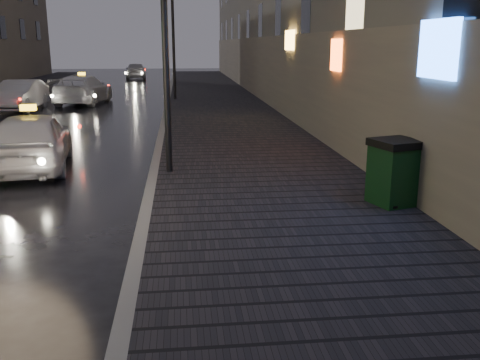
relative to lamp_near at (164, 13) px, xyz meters
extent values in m
cube|color=black|center=(2.05, 15.00, -3.41)|extent=(4.60, 58.00, 0.15)
cube|color=slate|center=(-0.35, 15.00, -3.41)|extent=(0.20, 58.00, 0.15)
cylinder|color=black|center=(0.00, 0.00, -0.84)|extent=(0.14, 0.14, 5.00)
cylinder|color=black|center=(0.00, 16.00, -0.84)|extent=(0.14, 0.14, 5.00)
cube|color=black|center=(3.95, -2.90, -2.83)|extent=(0.86, 0.86, 1.01)
cube|color=black|center=(3.95, -2.90, -2.26)|extent=(0.93, 0.93, 0.13)
imported|color=silver|center=(-3.21, 1.20, -2.80)|extent=(2.17, 4.24, 1.38)
imported|color=#A9A8B1|center=(-6.75, 13.04, -2.83)|extent=(1.64, 4.10, 1.33)
imported|color=white|center=(-4.48, 15.56, -2.79)|extent=(2.54, 4.99, 1.39)
imported|color=#9A9AA1|center=(-3.36, 34.24, -2.80)|extent=(1.88, 4.12, 1.37)
camera|label=1|loc=(0.29, -11.57, -0.61)|focal=40.00mm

